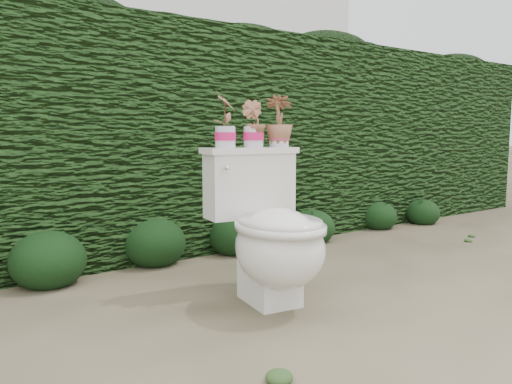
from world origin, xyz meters
TOP-DOWN VIEW (x-y plane):
  - ground at (0.00, 0.00)m, footprint 60.00×60.00m
  - hedge at (0.00, 1.60)m, footprint 8.00×1.00m
  - house_wall at (0.60, 6.00)m, footprint 8.00×3.50m
  - toilet at (-0.19, 0.07)m, footprint 0.55×0.74m
  - potted_plant_left at (-0.29, 0.33)m, footprint 0.17×0.17m
  - potted_plant_center at (-0.13, 0.30)m, footprint 0.15×0.16m
  - potted_plant_right at (0.02, 0.28)m, footprint 0.21×0.21m
  - liriope_clump_2 at (-1.02, 1.05)m, footprint 0.42×0.42m
  - liriope_clump_3 at (-0.35, 1.13)m, footprint 0.42×0.42m
  - liriope_clump_4 at (0.25, 1.07)m, footprint 0.39×0.39m
  - liriope_clump_5 at (0.96, 1.03)m, footprint 0.35×0.35m
  - liriope_clump_6 at (1.80, 1.10)m, footprint 0.34×0.34m
  - liriope_clump_7 at (2.33, 1.02)m, footprint 0.32×0.32m

SIDE VIEW (x-z plane):
  - ground at x=0.00m, z-range 0.00..0.00m
  - liriope_clump_7 at x=2.33m, z-range 0.00..0.26m
  - liriope_clump_6 at x=1.80m, z-range 0.00..0.27m
  - liriope_clump_5 at x=0.96m, z-range 0.00..0.28m
  - liriope_clump_4 at x=0.25m, z-range 0.00..0.32m
  - liriope_clump_3 at x=-0.35m, z-range 0.00..0.33m
  - liriope_clump_2 at x=-1.02m, z-range 0.00..0.34m
  - toilet at x=-0.19m, z-range -0.03..0.74m
  - hedge at x=0.00m, z-range 0.00..1.60m
  - potted_plant_center at x=-0.13m, z-range 0.78..1.01m
  - potted_plant_right at x=0.02m, z-range 0.78..1.04m
  - potted_plant_left at x=-0.29m, z-range 0.78..1.05m
  - house_wall at x=0.60m, z-range 0.00..4.00m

